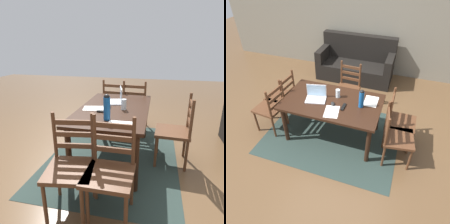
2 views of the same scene
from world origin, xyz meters
TOP-DOWN VIEW (x-y plane):
  - ground_plane at (0.00, 0.00)m, footprint 14.00×14.00m
  - area_rug at (0.00, 0.00)m, footprint 2.30×1.79m
  - wall_back at (0.00, 2.64)m, footprint 8.00×0.12m
  - dining_table at (0.00, 0.00)m, footprint 1.57×0.93m
  - chair_right_near at (1.07, -0.19)m, footprint 0.50×0.50m
  - chair_left_near at (-1.07, -0.19)m, footprint 0.48×0.48m
  - chair_right_far at (1.07, 0.19)m, footprint 0.44×0.44m
  - chair_left_far at (-1.07, 0.18)m, footprint 0.47×0.47m
  - chair_far_head at (0.00, 0.84)m, footprint 0.46×0.46m
  - couch at (-0.19, 2.17)m, footprint 1.80×0.80m
  - laptop at (-0.27, -0.02)m, footprint 0.36×0.29m
  - water_bottle at (0.47, 0.01)m, footprint 0.08×0.08m
  - drinking_glass at (0.05, 0.14)m, footprint 0.07×0.07m
  - computer_mouse at (0.04, -0.08)m, footprint 0.10×0.12m
  - tv_remote at (0.22, -0.10)m, footprint 0.04×0.17m
  - paper_stack_left at (0.59, 0.20)m, footprint 0.21×0.30m
  - paper_stack_right at (0.09, -0.26)m, footprint 0.26×0.33m

SIDE VIEW (x-z plane):
  - ground_plane at x=0.00m, z-range 0.00..0.00m
  - area_rug at x=0.00m, z-range 0.00..0.01m
  - couch at x=-0.19m, z-range -0.14..0.86m
  - chair_right_near at x=1.07m, z-range -0.01..0.94m
  - chair_left_near at x=-1.07m, z-range -0.01..0.94m
  - chair_right_far at x=1.07m, z-range -0.01..0.94m
  - chair_left_far at x=-1.07m, z-range -0.01..0.94m
  - chair_far_head at x=0.00m, z-range -0.01..0.94m
  - dining_table at x=0.00m, z-range 0.28..1.01m
  - paper_stack_left at x=0.59m, z-range 0.73..0.74m
  - paper_stack_right at x=0.09m, z-range 0.73..0.74m
  - tv_remote at x=0.22m, z-range 0.73..0.75m
  - computer_mouse at x=0.04m, z-range 0.73..0.77m
  - laptop at x=-0.27m, z-range 0.68..0.90m
  - drinking_glass at x=0.05m, z-range 0.73..0.87m
  - water_bottle at x=0.47m, z-range 0.74..1.04m
  - wall_back at x=0.00m, z-range 0.00..2.70m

